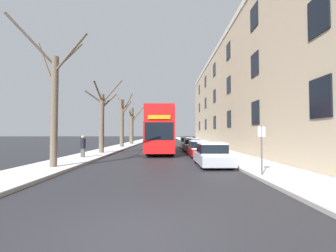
% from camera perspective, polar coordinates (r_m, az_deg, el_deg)
% --- Properties ---
extents(ground_plane, '(320.00, 320.00, 0.00)m').
position_cam_1_polar(ground_plane, '(4.98, -8.00, -24.97)').
color(ground_plane, '#28282D').
extents(sidewalk_left, '(2.98, 130.00, 0.16)m').
position_cam_1_polar(sidewalk_left, '(57.94, -6.92, -3.79)').
color(sidewalk_left, gray).
rests_on(sidewalk_left, ground).
extents(sidewalk_right, '(2.98, 130.00, 0.16)m').
position_cam_1_polar(sidewalk_right, '(57.82, 4.87, -3.80)').
color(sidewalk_right, gray).
rests_on(sidewalk_right, ground).
extents(terrace_facade_right, '(9.10, 49.10, 13.94)m').
position_cam_1_polar(terrace_facade_right, '(30.43, 21.62, 7.69)').
color(terrace_facade_right, tan).
rests_on(terrace_facade_right, ground).
extents(bare_tree_left_0, '(3.96, 2.83, 7.87)m').
position_cam_1_polar(bare_tree_left_0, '(13.76, -26.95, 5.49)').
color(bare_tree_left_0, brown).
rests_on(bare_tree_left_0, ground).
extents(bare_tree_left_1, '(3.18, 3.40, 7.31)m').
position_cam_1_polar(bare_tree_left_1, '(22.25, -16.38, 1.79)').
color(bare_tree_left_1, brown).
rests_on(bare_tree_left_1, ground).
extents(bare_tree_left_2, '(2.66, 2.47, 7.59)m').
position_cam_1_polar(bare_tree_left_2, '(31.87, -11.58, 1.44)').
color(bare_tree_left_2, brown).
rests_on(bare_tree_left_2, ground).
extents(bare_tree_left_3, '(2.90, 2.66, 6.80)m').
position_cam_1_polar(bare_tree_left_3, '(40.46, -9.16, 0.39)').
color(bare_tree_left_3, brown).
rests_on(bare_tree_left_3, ground).
extents(double_decker_bus, '(2.59, 11.50, 4.38)m').
position_cam_1_polar(double_decker_bus, '(23.53, -1.82, -0.65)').
color(double_decker_bus, red).
rests_on(double_decker_bus, ground).
extents(parked_car_0, '(1.83, 3.96, 1.40)m').
position_cam_1_polar(parked_car_0, '(13.96, 11.16, -7.27)').
color(parked_car_0, '#9EA3AD').
rests_on(parked_car_0, ground).
extents(parked_car_1, '(1.69, 4.59, 1.35)m').
position_cam_1_polar(parked_car_1, '(19.49, 7.82, -5.84)').
color(parked_car_1, maroon).
rests_on(parked_car_1, ground).
extents(parked_car_2, '(1.78, 4.29, 1.40)m').
position_cam_1_polar(parked_car_2, '(24.99, 5.98, -4.93)').
color(parked_car_2, '#474C56').
rests_on(parked_car_2, ground).
extents(parked_car_3, '(1.80, 3.97, 1.42)m').
position_cam_1_polar(parked_car_3, '(30.72, 4.77, -4.36)').
color(parked_car_3, silver).
rests_on(parked_car_3, ground).
extents(oncoming_van, '(1.96, 5.02, 2.19)m').
position_cam_1_polar(oncoming_van, '(44.30, -3.41, -2.93)').
color(oncoming_van, white).
rests_on(oncoming_van, ground).
extents(pedestrian_left_sidewalk, '(0.40, 0.40, 1.82)m').
position_cam_1_polar(pedestrian_left_sidewalk, '(18.30, -20.81, -4.80)').
color(pedestrian_left_sidewalk, '#4C4742').
rests_on(pedestrian_left_sidewalk, ground).
extents(street_sign_post, '(0.32, 0.07, 2.28)m').
position_cam_1_polar(street_sign_post, '(10.61, 22.68, -5.19)').
color(street_sign_post, '#4C4F54').
rests_on(street_sign_post, ground).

